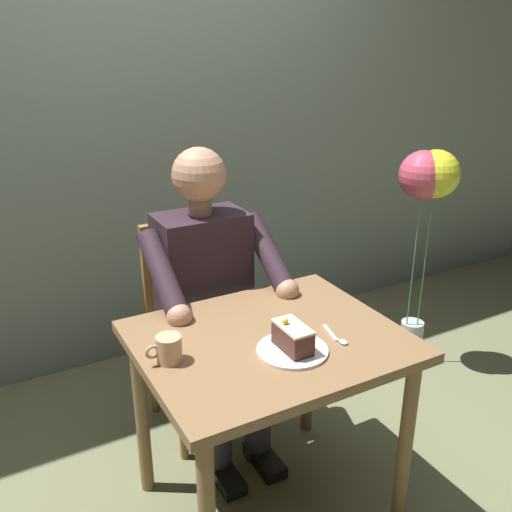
# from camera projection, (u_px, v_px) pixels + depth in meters

# --- Properties ---
(ground_plane) EXTENTS (14.00, 14.00, 0.00)m
(ground_plane) POSITION_uv_depth(u_px,v_px,m) (268.00, 503.00, 2.10)
(ground_plane) COLOR #6E714E
(cafe_rear_panel) EXTENTS (6.40, 0.12, 3.00)m
(cafe_rear_panel) POSITION_uv_depth(u_px,v_px,m) (129.00, 68.00, 2.65)
(cafe_rear_panel) COLOR gray
(cafe_rear_panel) RESTS_ON ground
(dining_table) EXTENTS (0.86, 0.71, 0.72)m
(dining_table) POSITION_uv_depth(u_px,v_px,m) (269.00, 363.00, 1.88)
(dining_table) COLOR brown
(dining_table) RESTS_ON ground
(chair) EXTENTS (0.42, 0.42, 0.91)m
(chair) POSITION_uv_depth(u_px,v_px,m) (196.00, 315.00, 2.44)
(chair) COLOR olive
(chair) RESTS_ON ground
(seated_person) EXTENTS (0.53, 0.58, 1.25)m
(seated_person) POSITION_uv_depth(u_px,v_px,m) (211.00, 298.00, 2.24)
(seated_person) COLOR #2F2029
(seated_person) RESTS_ON ground
(dessert_plate) EXTENTS (0.23, 0.23, 0.01)m
(dessert_plate) POSITION_uv_depth(u_px,v_px,m) (292.00, 350.00, 1.75)
(dessert_plate) COLOR white
(dessert_plate) RESTS_ON dining_table
(cake_slice) EXTENTS (0.07, 0.14, 0.10)m
(cake_slice) POSITION_uv_depth(u_px,v_px,m) (293.00, 337.00, 1.73)
(cake_slice) COLOR #4F2D24
(cake_slice) RESTS_ON dessert_plate
(coffee_cup) EXTENTS (0.11, 0.08, 0.09)m
(coffee_cup) POSITION_uv_depth(u_px,v_px,m) (168.00, 348.00, 1.68)
(coffee_cup) COLOR tan
(coffee_cup) RESTS_ON dining_table
(dessert_spoon) EXTENTS (0.04, 0.14, 0.01)m
(dessert_spoon) POSITION_uv_depth(u_px,v_px,m) (337.00, 338.00, 1.82)
(dessert_spoon) COLOR silver
(dessert_spoon) RESTS_ON dining_table
(balloon_display) EXTENTS (0.28, 0.26, 1.15)m
(balloon_display) POSITION_uv_depth(u_px,v_px,m) (427.00, 195.00, 2.69)
(balloon_display) COLOR #B2C1C6
(balloon_display) RESTS_ON ground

